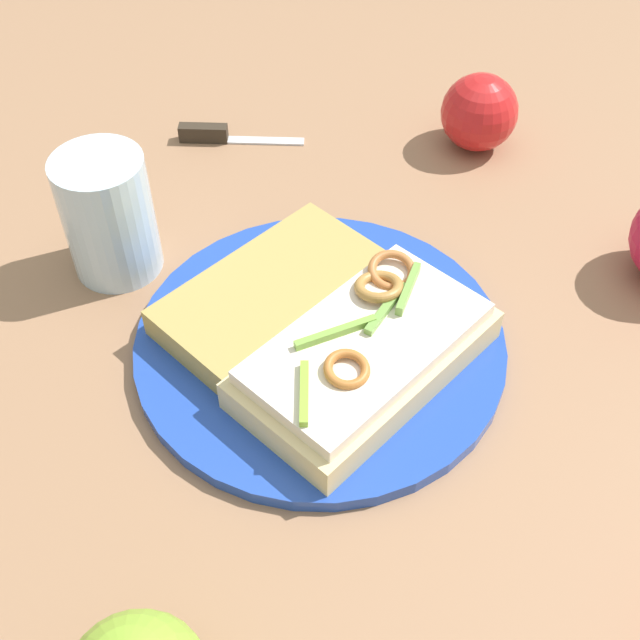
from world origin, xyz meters
name	(u,v)px	position (x,y,z in m)	size (l,w,h in m)	color
ground_plane	(320,348)	(0.00, 0.00, 0.00)	(2.00, 2.00, 0.00)	#946B4D
plate	(320,343)	(0.00, 0.00, 0.01)	(0.27, 0.27, 0.01)	#2347B0
sandwich	(366,352)	(0.02, 0.04, 0.03)	(0.21, 0.19, 0.05)	beige
bread_slice_side	(278,298)	(-0.03, -0.04, 0.02)	(0.17, 0.10, 0.02)	#AA914C
apple_2	(479,112)	(-0.27, 0.11, 0.04)	(0.07, 0.07, 0.07)	red
drinking_glass	(108,216)	(-0.07, -0.17, 0.05)	(0.07, 0.07, 0.10)	silver
knife	(220,135)	(-0.25, -0.13, 0.01)	(0.02, 0.12, 0.02)	silver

